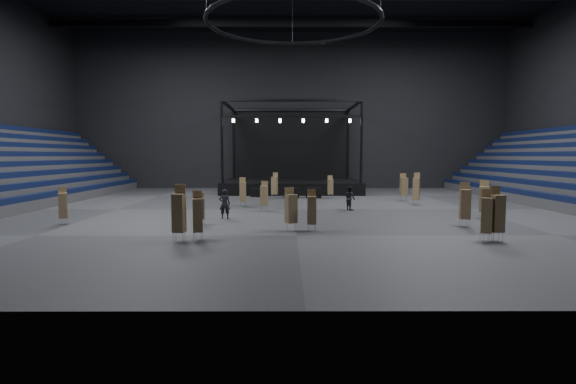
{
  "coord_description": "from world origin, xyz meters",
  "views": [
    {
      "loc": [
        -0.47,
        -31.78,
        3.83
      ],
      "look_at": [
        -0.38,
        -2.0,
        1.4
      ],
      "focal_mm": 28.0,
      "sensor_mm": 36.0,
      "label": 1
    }
  ],
  "objects_px": {
    "chair_stack_0": "(291,208)",
    "chair_stack_1": "(484,198)",
    "chair_stack_6": "(63,205)",
    "stage": "(291,178)",
    "chair_stack_10": "(465,203)",
    "chair_stack_11": "(487,214)",
    "crew_member": "(350,198)",
    "chair_stack_12": "(198,214)",
    "chair_stack_5": "(179,212)",
    "chair_stack_8": "(416,188)",
    "chair_stack_3": "(275,185)",
    "chair_stack_15": "(264,195)",
    "chair_stack_2": "(312,209)",
    "chair_stack_7": "(201,208)",
    "man_center": "(225,204)",
    "flight_case_right": "(314,193)",
    "chair_stack_9": "(243,191)",
    "chair_stack_4": "(404,186)",
    "chair_stack_13": "(497,212)",
    "chair_stack_14": "(330,186)",
    "flight_case_mid": "(291,193)",
    "flight_case_left": "(258,193)"
  },
  "relations": [
    {
      "from": "chair_stack_0",
      "to": "chair_stack_1",
      "type": "xyz_separation_m",
      "value": [
        11.64,
        4.23,
        0.07
      ]
    },
    {
      "from": "chair_stack_0",
      "to": "chair_stack_6",
      "type": "bearing_deg",
      "value": 145.76
    },
    {
      "from": "chair_stack_6",
      "to": "stage",
      "type": "bearing_deg",
      "value": 36.59
    },
    {
      "from": "chair_stack_10",
      "to": "chair_stack_11",
      "type": "height_order",
      "value": "chair_stack_10"
    },
    {
      "from": "chair_stack_0",
      "to": "crew_member",
      "type": "height_order",
      "value": "chair_stack_0"
    },
    {
      "from": "stage",
      "to": "chair_stack_12",
      "type": "relative_size",
      "value": 6.23
    },
    {
      "from": "chair_stack_5",
      "to": "chair_stack_8",
      "type": "xyz_separation_m",
      "value": [
        14.86,
        14.9,
        -0.03
      ]
    },
    {
      "from": "chair_stack_1",
      "to": "chair_stack_6",
      "type": "height_order",
      "value": "chair_stack_1"
    },
    {
      "from": "chair_stack_3",
      "to": "chair_stack_15",
      "type": "xyz_separation_m",
      "value": [
        -0.48,
        -9.02,
        -0.09
      ]
    },
    {
      "from": "chair_stack_2",
      "to": "chair_stack_5",
      "type": "xyz_separation_m",
      "value": [
        -6.05,
        -2.7,
        0.21
      ]
    },
    {
      "from": "chair_stack_3",
      "to": "chair_stack_5",
      "type": "bearing_deg",
      "value": -76.32
    },
    {
      "from": "chair_stack_3",
      "to": "chair_stack_7",
      "type": "relative_size",
      "value": 1.31
    },
    {
      "from": "chair_stack_7",
      "to": "chair_stack_1",
      "type": "bearing_deg",
      "value": -2.56
    },
    {
      "from": "stage",
      "to": "chair_stack_10",
      "type": "bearing_deg",
      "value": -69.31
    },
    {
      "from": "chair_stack_3",
      "to": "man_center",
      "type": "bearing_deg",
      "value": -77.53
    },
    {
      "from": "flight_case_right",
      "to": "chair_stack_3",
      "type": "distance_m",
      "value": 3.65
    },
    {
      "from": "flight_case_right",
      "to": "chair_stack_2",
      "type": "distance_m",
      "value": 17.96
    },
    {
      "from": "chair_stack_0",
      "to": "chair_stack_8",
      "type": "bearing_deg",
      "value": 26.59
    },
    {
      "from": "chair_stack_7",
      "to": "chair_stack_9",
      "type": "relative_size",
      "value": 0.81
    },
    {
      "from": "chair_stack_4",
      "to": "chair_stack_13",
      "type": "xyz_separation_m",
      "value": [
        -0.52,
        -17.89,
        0.05
      ]
    },
    {
      "from": "chair_stack_6",
      "to": "chair_stack_13",
      "type": "xyz_separation_m",
      "value": [
        21.76,
        -4.93,
        0.2
      ]
    },
    {
      "from": "chair_stack_1",
      "to": "chair_stack_11",
      "type": "xyz_separation_m",
      "value": [
        -2.94,
        -6.97,
        -0.04
      ]
    },
    {
      "from": "chair_stack_0",
      "to": "chair_stack_5",
      "type": "height_order",
      "value": "chair_stack_5"
    },
    {
      "from": "chair_stack_0",
      "to": "chair_stack_11",
      "type": "xyz_separation_m",
      "value": [
        8.69,
        -2.74,
        0.03
      ]
    },
    {
      "from": "chair_stack_4",
      "to": "chair_stack_14",
      "type": "distance_m",
      "value": 6.35
    },
    {
      "from": "chair_stack_1",
      "to": "chair_stack_13",
      "type": "height_order",
      "value": "chair_stack_13"
    },
    {
      "from": "chair_stack_11",
      "to": "crew_member",
      "type": "xyz_separation_m",
      "value": [
        -4.47,
        11.48,
        -0.36
      ]
    },
    {
      "from": "flight_case_mid",
      "to": "chair_stack_2",
      "type": "relative_size",
      "value": 0.65
    },
    {
      "from": "chair_stack_14",
      "to": "crew_member",
      "type": "bearing_deg",
      "value": -89.95
    },
    {
      "from": "chair_stack_1",
      "to": "chair_stack_2",
      "type": "bearing_deg",
      "value": -135.18
    },
    {
      "from": "chair_stack_2",
      "to": "chair_stack_10",
      "type": "xyz_separation_m",
      "value": [
        8.32,
        1.41,
        0.15
      ]
    },
    {
      "from": "chair_stack_4",
      "to": "chair_stack_9",
      "type": "xyz_separation_m",
      "value": [
        -13.17,
        -4.19,
        -0.09
      ]
    },
    {
      "from": "flight_case_left",
      "to": "chair_stack_14",
      "type": "distance_m",
      "value": 6.82
    },
    {
      "from": "stage",
      "to": "chair_stack_7",
      "type": "bearing_deg",
      "value": -102.58
    },
    {
      "from": "chair_stack_9",
      "to": "chair_stack_13",
      "type": "relative_size",
      "value": 0.88
    },
    {
      "from": "stage",
      "to": "chair_stack_6",
      "type": "xyz_separation_m",
      "value": [
        -12.87,
        -23.3,
        -0.35
      ]
    },
    {
      "from": "chair_stack_10",
      "to": "chair_stack_15",
      "type": "bearing_deg",
      "value": 158.5
    },
    {
      "from": "chair_stack_10",
      "to": "chair_stack_14",
      "type": "distance_m",
      "value": 16.88
    },
    {
      "from": "chair_stack_1",
      "to": "chair_stack_7",
      "type": "relative_size",
      "value": 1.32
    },
    {
      "from": "chair_stack_0",
      "to": "chair_stack_9",
      "type": "xyz_separation_m",
      "value": [
        -3.51,
        10.96,
        -0.03
      ]
    },
    {
      "from": "chair_stack_14",
      "to": "flight_case_right",
      "type": "bearing_deg",
      "value": 153.29
    },
    {
      "from": "crew_member",
      "to": "chair_stack_13",
      "type": "bearing_deg",
      "value": 178.98
    },
    {
      "from": "chair_stack_5",
      "to": "chair_stack_14",
      "type": "xyz_separation_m",
      "value": [
        8.68,
        20.0,
        -0.23
      ]
    },
    {
      "from": "chair_stack_3",
      "to": "chair_stack_10",
      "type": "distance_m",
      "value": 19.13
    },
    {
      "from": "flight_case_left",
      "to": "chair_stack_5",
      "type": "distance_m",
      "value": 21.73
    },
    {
      "from": "flight_case_right",
      "to": "chair_stack_14",
      "type": "relative_size",
      "value": 0.66
    },
    {
      "from": "chair_stack_2",
      "to": "flight_case_left",
      "type": "bearing_deg",
      "value": 100.88
    },
    {
      "from": "chair_stack_5",
      "to": "chair_stack_11",
      "type": "height_order",
      "value": "chair_stack_5"
    },
    {
      "from": "chair_stack_2",
      "to": "chair_stack_8",
      "type": "distance_m",
      "value": 15.05
    },
    {
      "from": "stage",
      "to": "flight_case_mid",
      "type": "relative_size",
      "value": 10.24
    }
  ]
}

